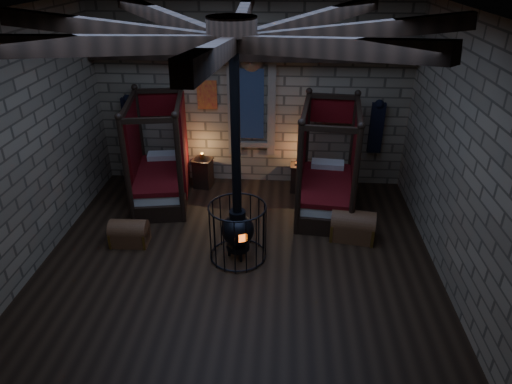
# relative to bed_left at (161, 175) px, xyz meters

# --- Properties ---
(room) EXTENTS (7.02, 7.02, 4.29)m
(room) POSITION_rel_bed_left_xyz_m (1.94, -2.39, 3.19)
(room) COLOR black
(room) RESTS_ON ground
(bed_left) EXTENTS (1.45, 2.29, 2.24)m
(bed_left) POSITION_rel_bed_left_xyz_m (0.00, 0.00, 0.00)
(bed_left) COLOR black
(bed_left) RESTS_ON ground
(bed_right) EXTENTS (1.35, 2.26, 2.25)m
(bed_right) POSITION_rel_bed_left_xyz_m (3.62, -0.26, 0.00)
(bed_right) COLOR black
(bed_right) RESTS_ON ground
(trunk_left) EXTENTS (0.71, 0.46, 0.51)m
(trunk_left) POSITION_rel_bed_left_xyz_m (-0.17, -1.88, -0.33)
(trunk_left) COLOR brown
(trunk_left) RESTS_ON ground
(trunk_right) EXTENTS (0.90, 0.65, 0.60)m
(trunk_right) POSITION_rel_bed_left_xyz_m (4.07, -1.41, -0.29)
(trunk_right) COLOR brown
(trunk_right) RESTS_ON ground
(nightstand_left) EXTENTS (0.50, 0.49, 0.85)m
(nightstand_left) POSITION_rel_bed_left_xyz_m (0.82, 0.59, -0.20)
(nightstand_left) COLOR black
(nightstand_left) RESTS_ON ground
(nightstand_right) EXTENTS (0.42, 0.40, 0.71)m
(nightstand_right) POSITION_rel_bed_left_xyz_m (3.06, 0.53, -0.22)
(nightstand_right) COLOR black
(nightstand_right) RESTS_ON ground
(stove) EXTENTS (1.03, 1.03, 4.05)m
(stove) POSITION_rel_bed_left_xyz_m (1.93, -2.16, 0.08)
(stove) COLOR black
(stove) RESTS_ON ground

